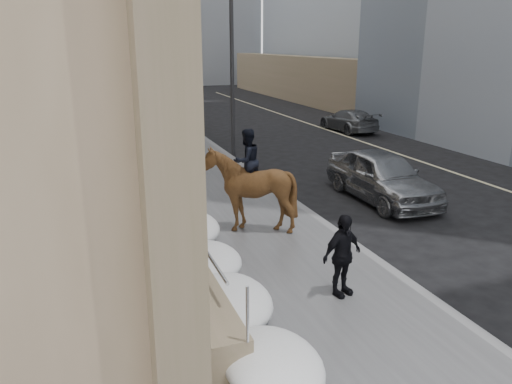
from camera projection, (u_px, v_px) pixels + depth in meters
ground at (301, 309)px, 9.94m from camera, size 140.00×140.00×0.00m
sidewalk at (191, 181)px, 18.95m from camera, size 5.00×80.00×0.12m
curb at (256, 175)px, 19.80m from camera, size 0.24×80.00×0.12m
lane_line at (421, 162)px, 22.35m from camera, size 0.15×70.00×0.01m
bg_building_far at (50, 7)px, 70.12m from camera, size 24.00×12.00×20.00m
streetlight_mid at (228, 55)px, 22.15m from camera, size 1.71×0.24×8.00m
streetlight_far at (158, 50)px, 40.20m from camera, size 1.71×0.24×8.00m
traffic_signal at (179, 63)px, 29.32m from camera, size 4.10×0.22×6.00m
snow_bank at (161, 187)px, 16.67m from camera, size 1.70×18.10×0.76m
mounted_horse_left at (194, 240)px, 10.40m from camera, size 1.06×2.28×2.62m
mounted_horse_right at (248, 187)px, 13.50m from camera, size 2.54×2.67×2.82m
pedestrian at (342, 255)px, 10.06m from camera, size 1.10×0.71×1.74m
car_silver at (382, 176)px, 16.67m from camera, size 2.06×4.98×1.69m
car_grey at (348, 120)px, 29.95m from camera, size 2.05×4.61×1.32m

